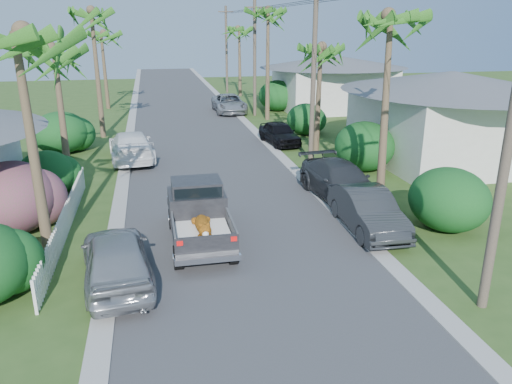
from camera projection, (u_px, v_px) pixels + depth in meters
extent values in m
plane|color=#33501E|center=(262.00, 290.00, 14.14)|extent=(120.00, 120.00, 0.00)
cube|color=#38383A|center=(190.00, 125.00, 37.32)|extent=(8.00, 100.00, 0.02)
cube|color=#A5A39E|center=(131.00, 127.00, 36.48)|extent=(0.60, 100.00, 0.06)
cube|color=#A5A39E|center=(246.00, 122.00, 38.15)|extent=(0.60, 100.00, 0.06)
cylinder|color=black|center=(178.00, 257.00, 15.29)|extent=(0.28, 0.76, 0.76)
cylinder|color=black|center=(233.00, 252.00, 15.63)|extent=(0.28, 0.76, 0.76)
cylinder|color=black|center=(173.00, 219.00, 18.31)|extent=(0.28, 0.76, 0.76)
cylinder|color=black|center=(219.00, 215.00, 18.64)|extent=(0.28, 0.76, 0.76)
cube|color=slate|center=(203.00, 239.00, 15.99)|extent=(1.90, 2.40, 0.24)
cube|color=slate|center=(174.00, 231.00, 15.69)|extent=(0.06, 2.40, 0.55)
cube|color=slate|center=(231.00, 226.00, 16.04)|extent=(0.06, 2.40, 0.55)
cube|color=black|center=(207.00, 244.00, 14.79)|extent=(1.92, 0.08, 0.52)
cube|color=silver|center=(208.00, 260.00, 14.78)|extent=(1.98, 0.18, 0.18)
cube|color=red|center=(180.00, 243.00, 14.55)|extent=(0.18, 0.05, 0.14)
cube|color=red|center=(234.00, 239.00, 14.86)|extent=(0.18, 0.05, 0.14)
cube|color=black|center=(197.00, 207.00, 17.56)|extent=(1.94, 1.65, 1.10)
cube|color=black|center=(196.00, 187.00, 17.33)|extent=(1.70, 1.35, 0.55)
cube|color=black|center=(198.00, 194.00, 16.72)|extent=(1.60, 0.05, 0.45)
cube|color=black|center=(194.00, 200.00, 18.77)|extent=(1.94, 1.20, 0.80)
cube|color=white|center=(203.00, 234.00, 15.92)|extent=(1.70, 2.10, 0.16)
ellipsoid|color=orange|center=(202.00, 224.00, 15.92)|extent=(0.48, 1.25, 0.43)
sphere|color=orange|center=(205.00, 230.00, 15.20)|extent=(0.40, 0.40, 0.40)
ellipsoid|color=white|center=(202.00, 227.00, 15.95)|extent=(0.32, 0.86, 0.18)
imported|color=#292B2D|center=(367.00, 211.00, 18.08)|extent=(1.70, 4.58, 1.50)
imported|color=#303235|center=(340.00, 181.00, 21.36)|extent=(2.65, 5.48, 1.54)
imported|color=black|center=(279.00, 133.00, 31.13)|extent=(2.14, 4.26, 1.39)
imported|color=#9EA0A4|center=(229.00, 104.00, 42.33)|extent=(2.50, 5.42, 1.51)
imported|color=#9C9EA2|center=(116.00, 258.00, 14.31)|extent=(2.42, 4.85, 1.59)
imported|color=white|center=(131.00, 146.00, 27.35)|extent=(2.79, 5.72, 1.60)
cone|color=brown|center=(34.00, 156.00, 14.60)|extent=(0.36, 0.71, 7.01)
cone|color=brown|center=(62.00, 117.00, 22.96)|extent=(0.36, 0.61, 6.21)
cone|color=brown|center=(97.00, 76.00, 32.10)|extent=(0.36, 0.36, 8.00)
cone|color=brown|center=(105.00, 72.00, 43.37)|extent=(0.36, 0.75, 6.51)
cone|color=brown|center=(385.00, 115.00, 19.73)|extent=(0.36, 0.73, 7.51)
cone|color=brown|center=(318.00, 101.00, 28.38)|extent=(0.36, 0.54, 6.01)
cone|color=brown|center=(268.00, 66.00, 38.15)|extent=(0.36, 0.36, 8.20)
cone|color=brown|center=(240.00, 63.00, 51.41)|extent=(0.36, 0.63, 6.81)
ellipsoid|color=#C21B78|center=(12.00, 198.00, 17.77)|extent=(3.00, 3.30, 2.60)
ellipsoid|color=#12401A|center=(46.00, 174.00, 21.66)|extent=(2.40, 2.64, 2.00)
ellipsoid|color=#12401A|center=(60.00, 133.00, 28.89)|extent=(3.20, 3.52, 2.40)
ellipsoid|color=#12401A|center=(449.00, 199.00, 18.04)|extent=(2.80, 3.08, 2.30)
ellipsoid|color=#12401A|center=(364.00, 146.00, 25.46)|extent=(3.00, 3.30, 2.50)
ellipsoid|color=#12401A|center=(306.00, 119.00, 33.81)|extent=(2.60, 2.86, 2.10)
ellipsoid|color=#12401A|center=(277.00, 96.00, 43.10)|extent=(3.20, 3.52, 2.60)
cube|color=white|center=(66.00, 220.00, 17.92)|extent=(0.10, 11.00, 1.00)
cube|color=silver|center=(447.00, 126.00, 27.19)|extent=(8.00, 9.00, 3.80)
cone|color=#595B60|center=(452.00, 81.00, 26.43)|extent=(6.48, 6.48, 1.00)
cube|color=silver|center=(332.00, 88.00, 43.92)|extent=(9.00, 8.00, 3.60)
cone|color=#595B60|center=(334.00, 61.00, 43.18)|extent=(6.48, 6.48, 1.00)
cylinder|color=brown|center=(509.00, 142.00, 11.94)|extent=(0.26, 0.26, 9.00)
cylinder|color=brown|center=(313.00, 78.00, 25.85)|extent=(0.26, 0.26, 9.00)
cylinder|color=brown|center=(255.00, 59.00, 39.76)|extent=(0.26, 0.26, 9.00)
cube|color=brown|center=(255.00, 7.00, 38.51)|extent=(1.60, 0.10, 0.10)
cylinder|color=brown|center=(226.00, 50.00, 53.67)|extent=(0.26, 0.26, 9.00)
cube|color=brown|center=(226.00, 12.00, 52.42)|extent=(1.60, 0.10, 0.10)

